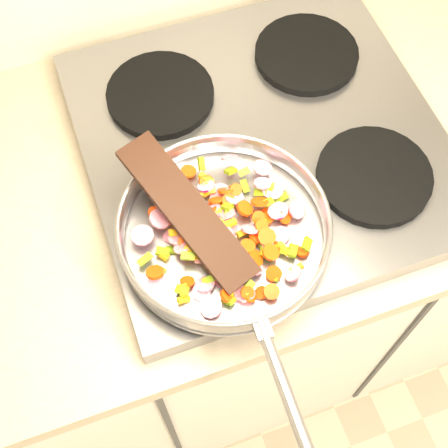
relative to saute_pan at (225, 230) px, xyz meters
name	(u,v)px	position (x,y,z in m)	size (l,w,h in m)	color
cooktop	(262,143)	(0.13, 0.17, -0.06)	(0.60, 0.60, 0.04)	#939399
grate_fl	(212,227)	(-0.01, 0.03, -0.04)	(0.19, 0.19, 0.02)	black
grate_fr	(374,176)	(0.27, 0.03, -0.04)	(0.19, 0.19, 0.02)	black
grate_bl	(160,94)	(-0.01, 0.31, -0.04)	(0.19, 0.19, 0.02)	black
grate_br	(307,54)	(0.27, 0.31, -0.04)	(0.19, 0.19, 0.02)	black
saute_pan	(225,230)	(0.00, 0.00, 0.00)	(0.35, 0.53, 0.05)	#9E9EA5
vegetable_heap	(224,231)	(0.00, 0.00, -0.01)	(0.27, 0.27, 0.04)	#FF3E09
wooden_spatula	(187,211)	(-0.05, 0.03, 0.03)	(0.27, 0.06, 0.01)	black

